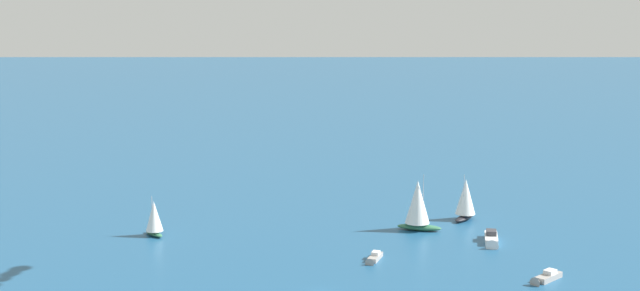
{
  "coord_description": "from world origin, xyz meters",
  "views": [
    {
      "loc": [
        41.3,
        130.0,
        48.56
      ],
      "look_at": [
        -0.27,
        -0.58,
        26.74
      ],
      "focal_mm": 45.17,
      "sensor_mm": 36.0,
      "label": 1
    }
  ],
  "objects_px": {
    "sailboat_ahead": "(465,199)",
    "sailboat_mid_cluster": "(154,218)",
    "motorboat_far_stbd": "(545,278)",
    "motorboat_far_port": "(491,240)",
    "motorboat_offshore": "(374,258)",
    "sailboat_near_centre": "(418,205)"
  },
  "relations": [
    {
      "from": "motorboat_far_stbd",
      "to": "sailboat_mid_cluster",
      "type": "bearing_deg",
      "value": -39.37
    },
    {
      "from": "sailboat_near_centre",
      "to": "sailboat_ahead",
      "type": "bearing_deg",
      "value": -160.56
    },
    {
      "from": "sailboat_mid_cluster",
      "to": "motorboat_offshore",
      "type": "bearing_deg",
      "value": 140.96
    },
    {
      "from": "sailboat_near_centre",
      "to": "sailboat_ahead",
      "type": "relative_size",
      "value": 1.16
    },
    {
      "from": "motorboat_far_stbd",
      "to": "sailboat_near_centre",
      "type": "bearing_deg",
      "value": -79.51
    },
    {
      "from": "motorboat_offshore",
      "to": "sailboat_near_centre",
      "type": "bearing_deg",
      "value": -133.74
    },
    {
      "from": "motorboat_far_port",
      "to": "sailboat_near_centre",
      "type": "bearing_deg",
      "value": -54.1
    },
    {
      "from": "motorboat_far_stbd",
      "to": "motorboat_offshore",
      "type": "relative_size",
      "value": 1.23
    },
    {
      "from": "motorboat_far_port",
      "to": "sailboat_ahead",
      "type": "distance_m",
      "value": 21.13
    },
    {
      "from": "sailboat_ahead",
      "to": "sailboat_mid_cluster",
      "type": "xyz_separation_m",
      "value": [
        73.47,
        -8.16,
        -1.07
      ]
    },
    {
      "from": "motorboat_far_stbd",
      "to": "sailboat_mid_cluster",
      "type": "distance_m",
      "value": 85.39
    },
    {
      "from": "motorboat_offshore",
      "to": "sailboat_ahead",
      "type": "distance_m",
      "value": 41.55
    },
    {
      "from": "motorboat_offshore",
      "to": "sailboat_ahead",
      "type": "xyz_separation_m",
      "value": [
        -33.31,
        -24.4,
        4.63
      ]
    },
    {
      "from": "motorboat_far_port",
      "to": "sailboat_ahead",
      "type": "xyz_separation_m",
      "value": [
        -4.23,
        -20.24,
        4.35
      ]
    },
    {
      "from": "motorboat_far_port",
      "to": "sailboat_ahead",
      "type": "bearing_deg",
      "value": -101.81
    },
    {
      "from": "sailboat_near_centre",
      "to": "motorboat_offshore",
      "type": "relative_size",
      "value": 1.96
    },
    {
      "from": "motorboat_far_stbd",
      "to": "motorboat_far_port",
      "type": "bearing_deg",
      "value": -97.26
    },
    {
      "from": "motorboat_offshore",
      "to": "motorboat_far_port",
      "type": "bearing_deg",
      "value": -171.85
    },
    {
      "from": "sailboat_mid_cluster",
      "to": "sailboat_near_centre",
      "type": "bearing_deg",
      "value": 167.02
    },
    {
      "from": "sailboat_near_centre",
      "to": "motorboat_far_port",
      "type": "xyz_separation_m",
      "value": [
        -10.81,
        14.93,
        -5.19
      ]
    },
    {
      "from": "motorboat_far_port",
      "to": "motorboat_offshore",
      "type": "xyz_separation_m",
      "value": [
        29.08,
        4.16,
        -0.28
      ]
    },
    {
      "from": "motorboat_offshore",
      "to": "sailboat_mid_cluster",
      "type": "bearing_deg",
      "value": -39.04
    }
  ]
}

